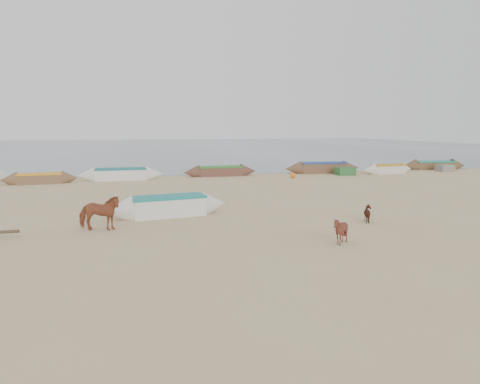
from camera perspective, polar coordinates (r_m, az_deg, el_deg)
name	(u,v)px	position (r m, az deg, el deg)	size (l,w,h in m)	color
ground	(264,231)	(18.34, 2.99, -4.77)	(140.00, 140.00, 0.00)	tan
sea	(151,147)	(99.35, -10.83, 5.44)	(160.00, 160.00, 0.00)	slate
cow_adult	(99,213)	(19.07, -16.79, -2.47)	(0.75, 1.65, 1.39)	brown
calf_front	(340,231)	(16.55, 12.14, -4.62)	(0.78, 0.88, 0.97)	#56251B
calf_right	(369,214)	(20.70, 15.50, -2.57)	(0.71, 0.61, 0.72)	#4E2719
near_canoe	(168,206)	(21.52, -8.80, -1.69)	(5.67, 1.27, 0.94)	silver
waterline_canoes	(193,172)	(38.23, -5.72, 2.47)	(54.46, 5.09, 0.97)	brown
beach_clutter	(241,174)	(37.87, 0.12, 2.26)	(46.29, 3.39, 0.64)	#2A5E2C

